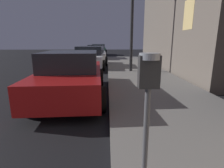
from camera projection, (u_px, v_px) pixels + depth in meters
name	position (u px, v px, depth m)	size (l,w,h in m)	color
parking_meter	(148.00, 92.00, 1.65)	(0.19, 0.19, 1.47)	#59595B
car_red	(72.00, 75.00, 5.49)	(2.16, 4.43, 1.43)	maroon
car_white	(91.00, 57.00, 11.79)	(2.24, 4.37, 1.43)	silver
car_silver	(96.00, 52.00, 17.52)	(2.13, 4.59, 1.43)	#B7B7BF
car_green	(99.00, 50.00, 23.34)	(2.10, 4.27, 1.43)	#19592D
street_lamp	(132.00, 4.00, 8.96)	(0.44, 0.44, 5.13)	black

